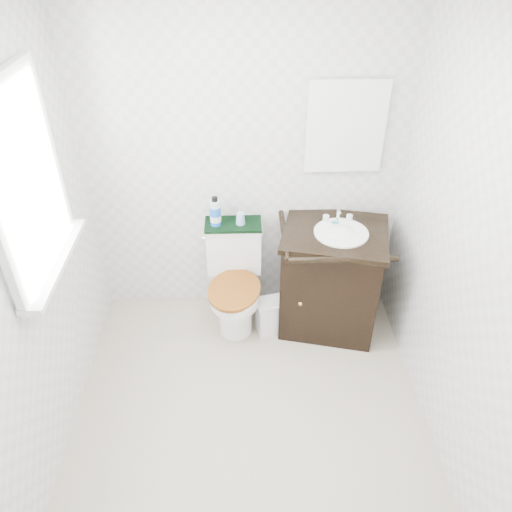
{
  "coord_description": "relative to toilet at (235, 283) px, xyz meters",
  "views": [
    {
      "loc": [
        -0.03,
        -1.93,
        2.65
      ],
      "look_at": [
        0.06,
        0.75,
        0.74
      ],
      "focal_mm": 35.0,
      "sensor_mm": 36.0,
      "label": 1
    }
  ],
  "objects": [
    {
      "name": "trash_bin",
      "position": [
        0.26,
        -0.17,
        -0.19
      ],
      "size": [
        0.23,
        0.2,
        0.29
      ],
      "color": "silver",
      "rests_on": "floor"
    },
    {
      "name": "mirror",
      "position": [
        0.75,
        0.21,
        1.11
      ],
      "size": [
        0.5,
        0.02,
        0.6
      ],
      "primitive_type": "cube",
      "color": "silver",
      "rests_on": "wall_back"
    },
    {
      "name": "window",
      "position": [
        -0.98,
        -0.72,
        1.21
      ],
      "size": [
        0.02,
        0.7,
        0.9
      ],
      "primitive_type": "cube",
      "color": "white",
      "rests_on": "wall_left"
    },
    {
      "name": "toilet",
      "position": [
        0.0,
        0.0,
        0.0
      ],
      "size": [
        0.44,
        0.65,
        0.77
      ],
      "color": "white",
      "rests_on": "floor"
    },
    {
      "name": "wall_left",
      "position": [
        -1.01,
        -0.97,
        0.86
      ],
      "size": [
        0.0,
        2.4,
        2.4
      ],
      "primitive_type": "plane",
      "rotation": [
        1.57,
        0.0,
        1.57
      ],
      "color": "silver",
      "rests_on": "ground"
    },
    {
      "name": "cup",
      "position": [
        0.05,
        0.11,
        0.49
      ],
      "size": [
        0.07,
        0.07,
        0.08
      ],
      "primitive_type": "cone",
      "color": "#7EA5CF",
      "rests_on": "towel"
    },
    {
      "name": "wall_back",
      "position": [
        0.09,
        0.23,
        0.86
      ],
      "size": [
        2.4,
        0.0,
        2.4
      ],
      "primitive_type": "plane",
      "rotation": [
        1.57,
        0.0,
        0.0
      ],
      "color": "silver",
      "rests_on": "ground"
    },
    {
      "name": "wall_right",
      "position": [
        1.19,
        -0.97,
        0.86
      ],
      "size": [
        0.0,
        2.4,
        2.4
      ],
      "primitive_type": "plane",
      "rotation": [
        1.57,
        0.0,
        -1.57
      ],
      "color": "silver",
      "rests_on": "ground"
    },
    {
      "name": "floor",
      "position": [
        0.09,
        -0.97,
        -0.34
      ],
      "size": [
        2.4,
        2.4,
        0.0
      ],
      "primitive_type": "plane",
      "color": "#BDB598",
      "rests_on": "ground"
    },
    {
      "name": "mouthwash_bottle",
      "position": [
        -0.12,
        0.11,
        0.54
      ],
      "size": [
        0.08,
        0.08,
        0.22
      ],
      "color": "blue",
      "rests_on": "towel"
    },
    {
      "name": "towel",
      "position": [
        0.0,
        0.12,
        0.44
      ],
      "size": [
        0.41,
        0.22,
        0.02
      ],
      "primitive_type": "cube",
      "color": "black",
      "rests_on": "toilet"
    },
    {
      "name": "vanity",
      "position": [
        0.7,
        -0.07,
        0.09
      ],
      "size": [
        0.83,
        0.75,
        0.92
      ],
      "color": "black",
      "rests_on": "floor"
    },
    {
      "name": "soap_bar",
      "position": [
        0.71,
        0.03,
        0.49
      ],
      "size": [
        0.07,
        0.05,
        0.02
      ],
      "primitive_type": "ellipsoid",
      "color": "#187670",
      "rests_on": "vanity"
    }
  ]
}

